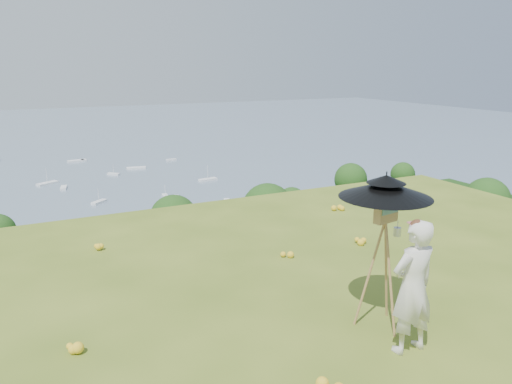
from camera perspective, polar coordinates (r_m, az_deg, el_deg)
ground at (r=6.62m, az=16.81°, el=-15.91°), size 14.00×14.00×0.00m
shoreline_tier at (r=88.39m, az=-21.22°, el=-12.97°), size 170.00×28.00×8.00m
bay_water at (r=246.95m, az=-24.95°, el=4.45°), size 700.00×700.00×0.00m
slope_trees at (r=43.34m, az=-18.62°, el=-11.29°), size 110.00×50.00×6.00m
harbor_town at (r=85.70m, az=-21.62°, el=-9.09°), size 110.00×22.00×5.00m
wildflowers at (r=6.75m, az=15.37°, el=-14.60°), size 10.00×10.50×0.12m
painter at (r=6.06m, az=17.47°, el=-10.32°), size 0.60×0.40×1.62m
field_easel at (r=6.49m, az=14.27°, el=-7.80°), size 0.77×0.77×1.74m
sun_umbrella at (r=6.24m, az=14.56°, el=-0.39°), size 1.15×1.15×0.59m
painter_cap at (r=5.79m, az=18.04°, el=-3.43°), size 0.19×0.22×0.10m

